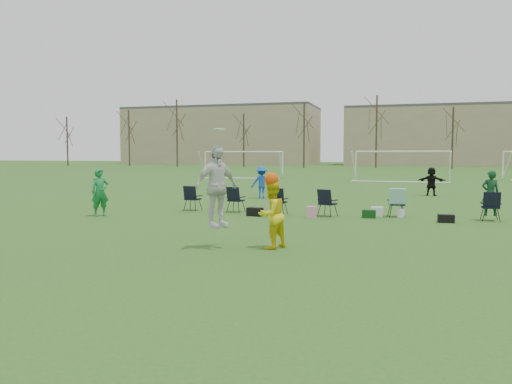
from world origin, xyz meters
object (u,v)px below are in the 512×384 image
(center_contest, at_px, (240,198))
(goal_left, at_px, (243,157))
(fielder_green_near, at_px, (100,192))
(fielder_black, at_px, (431,181))
(goal_mid, at_px, (402,157))
(fielder_blue, at_px, (261,182))

(center_contest, height_order, goal_left, center_contest)
(fielder_green_near, bearing_deg, goal_left, 47.31)
(center_contest, relative_size, goal_left, 0.38)
(fielder_black, bearing_deg, goal_mid, -73.25)
(goal_left, bearing_deg, fielder_blue, -74.73)
(fielder_blue, bearing_deg, goal_left, -91.48)
(fielder_black, bearing_deg, goal_left, -35.29)
(goal_left, bearing_deg, fielder_green_near, -87.37)
(fielder_green_near, xyz_separation_m, fielder_blue, (3.57, 8.44, -0.05))
(fielder_green_near, height_order, fielder_black, fielder_green_near)
(goal_left, bearing_deg, center_contest, -77.28)
(goal_mid, bearing_deg, center_contest, -92.53)
(fielder_blue, height_order, center_contest, center_contest)
(fielder_blue, bearing_deg, goal_mid, -131.98)
(fielder_green_near, xyz_separation_m, goal_left, (-3.81, 28.41, 1.08))
(fielder_blue, xyz_separation_m, goal_mid, (6.63, 17.97, 1.13))
(fielder_black, xyz_separation_m, goal_left, (-15.56, 15.91, 1.17))
(fielder_green_near, bearing_deg, goal_mid, 18.57)
(goal_left, xyz_separation_m, goal_mid, (14.00, -2.00, 0.00))
(fielder_blue, relative_size, center_contest, 0.57)
(fielder_black, relative_size, goal_left, 0.20)
(fielder_black, distance_m, goal_mid, 14.05)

